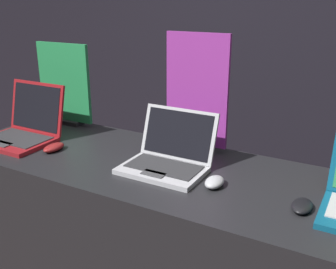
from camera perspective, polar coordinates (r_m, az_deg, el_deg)
name	(u,v)px	position (r m, az deg, el deg)	size (l,w,h in m)	color
wall_back	(280,25)	(3.13, 15.93, 15.01)	(8.00, 0.05, 2.80)	black
display_counter	(168,258)	(1.90, 0.03, -17.54)	(2.10, 0.66, 0.91)	black
laptop_front	(24,128)	(2.10, -20.18, 0.95)	(0.35, 0.33, 0.27)	maroon
mouse_front	(54,147)	(1.92, -16.24, -1.82)	(0.06, 0.12, 0.03)	maroon
promo_stand_front	(64,86)	(2.27, -14.79, 6.78)	(0.35, 0.07, 0.45)	black
laptop_middle	(168,155)	(1.65, -0.06, -3.04)	(0.34, 0.30, 0.23)	#B7B7BC
mouse_middle	(214,182)	(1.51, 6.76, -6.87)	(0.07, 0.10, 0.04)	#B2B2B7
promo_stand_middle	(196,95)	(1.81, 4.05, 5.74)	(0.30, 0.07, 0.54)	black
mouse_back	(302,206)	(1.43, 18.87, -9.77)	(0.07, 0.11, 0.03)	black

